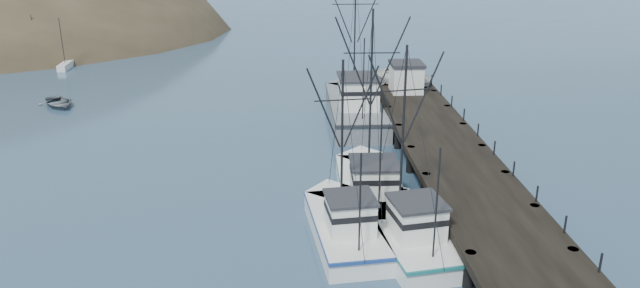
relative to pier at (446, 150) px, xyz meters
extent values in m
cube|color=black|center=(0.00, 0.00, 0.06)|extent=(6.00, 44.00, 0.50)
cylinder|color=black|center=(-2.60, -15.00, -0.69)|extent=(0.56, 0.56, 2.00)
cylinder|color=black|center=(2.60, -15.00, -0.69)|extent=(0.56, 0.56, 2.00)
cylinder|color=black|center=(-2.60, -10.00, -0.69)|extent=(0.56, 0.56, 2.00)
cylinder|color=black|center=(2.60, -10.00, -0.69)|extent=(0.56, 0.56, 2.00)
cylinder|color=black|center=(-2.60, -5.00, -0.69)|extent=(0.56, 0.56, 2.00)
cylinder|color=black|center=(2.60, -5.00, -0.69)|extent=(0.56, 0.56, 2.00)
cylinder|color=black|center=(-2.60, 0.00, -0.69)|extent=(0.56, 0.56, 2.00)
cylinder|color=black|center=(2.60, 0.00, -0.69)|extent=(0.56, 0.56, 2.00)
cylinder|color=black|center=(-2.60, 5.00, -0.69)|extent=(0.56, 0.56, 2.00)
cylinder|color=black|center=(2.60, 5.00, -0.69)|extent=(0.56, 0.56, 2.00)
cylinder|color=black|center=(-2.60, 10.00, -0.69)|extent=(0.56, 0.56, 2.00)
cylinder|color=black|center=(2.60, 10.00, -0.69)|extent=(0.56, 0.56, 2.00)
cylinder|color=black|center=(-2.60, 15.00, -0.69)|extent=(0.56, 0.56, 2.00)
cylinder|color=black|center=(2.60, 15.00, -0.69)|extent=(0.56, 0.56, 2.00)
cylinder|color=black|center=(-2.60, 20.00, -0.69)|extent=(0.56, 0.56, 2.00)
cylinder|color=black|center=(2.60, 20.00, -0.69)|extent=(0.56, 0.56, 2.00)
cube|color=beige|center=(-48.00, 46.00, -0.29)|extent=(4.00, 5.00, 2.80)
cube|color=silver|center=(-42.53, 37.69, -1.39)|extent=(1.00, 3.50, 0.90)
cylinder|color=black|center=(-42.53, 37.69, 1.51)|extent=(0.08, 0.08, 6.00)
cube|color=silver|center=(-38.23, 34.83, -1.39)|extent=(1.00, 3.50, 0.90)
cylinder|color=black|center=(-38.23, 34.83, 1.51)|extent=(0.08, 0.08, 6.00)
cube|color=silver|center=(-35.30, 47.18, -1.39)|extent=(1.00, 3.50, 0.90)
cylinder|color=black|center=(-35.30, 47.18, 1.51)|extent=(0.08, 0.08, 6.00)
cube|color=silver|center=(-4.84, -10.52, -1.24)|extent=(5.18, 9.86, 1.60)
cube|color=silver|center=(-5.62, -5.89, -1.24)|extent=(3.62, 3.62, 1.60)
cube|color=#196563|center=(-4.84, -10.52, -0.54)|extent=(5.29, 10.11, 0.18)
cube|color=silver|center=(-4.64, -11.70, 0.51)|extent=(2.97, 3.04, 1.90)
cube|color=#26262B|center=(-4.64, -11.70, 1.54)|extent=(3.23, 3.31, 0.16)
cylinder|color=black|center=(-5.08, -9.09, 4.53)|extent=(0.14, 0.14, 9.94)
cylinder|color=black|center=(-4.24, -14.08, 2.54)|extent=(0.10, 0.10, 5.96)
cube|color=silver|center=(-8.29, -9.86, -1.24)|extent=(4.42, 9.06, 1.60)
cube|color=silver|center=(-8.75, -5.52, -1.24)|extent=(3.50, 3.50, 1.60)
cube|color=navy|center=(-8.29, -9.86, -0.54)|extent=(4.51, 9.29, 0.18)
cube|color=silver|center=(-8.17, -10.97, 0.51)|extent=(2.71, 2.71, 1.90)
cube|color=#26262B|center=(-8.17, -10.97, 1.54)|extent=(2.94, 2.95, 0.16)
cylinder|color=black|center=(-8.43, -8.52, 4.09)|extent=(0.14, 0.14, 9.07)
cylinder|color=black|center=(-7.94, -13.20, 2.28)|extent=(0.10, 0.10, 5.44)
cube|color=silver|center=(-6.12, -4.66, -1.24)|extent=(4.23, 10.41, 1.60)
cube|color=silver|center=(-5.99, 0.49, -1.24)|extent=(3.97, 3.97, 1.60)
cube|color=#1A6863|center=(-6.12, -4.66, -0.54)|extent=(4.31, 10.68, 0.18)
cube|color=silver|center=(-6.16, -5.99, 0.51)|extent=(2.85, 2.98, 1.90)
cube|color=#26262B|center=(-6.16, -5.99, 1.54)|extent=(3.09, 3.25, 0.16)
cylinder|color=black|center=(-6.08, -3.08, 5.07)|extent=(0.14, 0.14, 11.02)
cylinder|color=black|center=(-6.22, -8.63, 2.86)|extent=(0.10, 0.10, 6.61)
cube|color=slate|center=(-5.17, 12.37, -0.94)|extent=(4.80, 13.50, 2.20)
cube|color=slate|center=(-5.11, 19.10, -0.94)|extent=(4.68, 4.68, 2.20)
cube|color=black|center=(-5.17, 12.37, 0.06)|extent=(4.89, 13.85, 0.18)
cube|color=silver|center=(-5.19, 10.64, 1.46)|extent=(3.30, 3.83, 2.60)
cube|color=#26262B|center=(-5.19, 10.64, 2.84)|extent=(3.59, 4.17, 0.16)
cylinder|color=black|center=(-5.15, 14.44, 5.74)|extent=(0.14, 0.14, 11.17)
cylinder|color=black|center=(-5.22, 7.19, 3.51)|extent=(0.10, 0.10, 6.70)
cube|color=silver|center=(-0.16, 14.88, 1.56)|extent=(2.80, 3.00, 2.50)
cube|color=#26262B|center=(-0.16, 14.88, 2.96)|extent=(3.00, 3.20, 0.30)
imported|color=silver|center=(0.13, 17.60, 1.08)|extent=(6.07, 4.51, 1.53)
imported|color=#575C60|center=(-33.81, 18.72, -1.69)|extent=(5.42, 5.80, 0.98)
camera|label=1|loc=(-11.68, -41.58, 15.95)|focal=35.00mm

